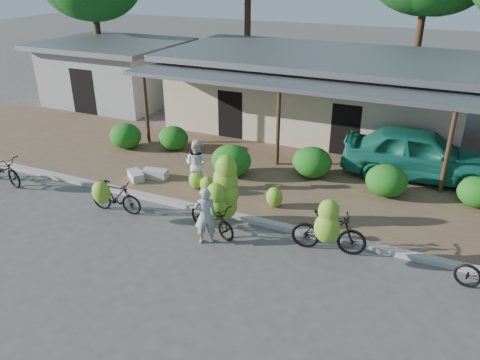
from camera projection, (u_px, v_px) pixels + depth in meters
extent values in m
plane|color=#4E4B49|center=(196.00, 252.00, 12.20)|extent=(100.00, 100.00, 0.00)
cube|color=brown|center=(266.00, 177.00, 16.30)|extent=(60.00, 6.00, 0.12)
cube|color=#A8A399|center=(229.00, 215.00, 13.82)|extent=(60.00, 0.25, 0.15)
cube|color=beige|center=(316.00, 95.00, 20.62)|extent=(12.00, 6.00, 3.10)
cube|color=slate|center=(319.00, 56.00, 19.91)|extent=(13.00, 7.00, 0.25)
cube|color=black|center=(295.00, 123.00, 18.38)|extent=(1.40, 0.12, 2.20)
cube|color=slate|center=(288.00, 84.00, 16.75)|extent=(13.00, 2.00, 0.15)
cylinder|color=#45301B|center=(147.00, 111.00, 18.72)|extent=(0.14, 0.14, 2.85)
cylinder|color=#45301B|center=(278.00, 130.00, 16.63)|extent=(0.14, 0.14, 2.85)
cylinder|color=#45301B|center=(447.00, 154.00, 14.54)|extent=(0.14, 0.14, 2.85)
cube|color=#9C9D98|center=(115.00, 74.00, 24.77)|extent=(6.00, 5.00, 2.90)
cube|color=slate|center=(111.00, 44.00, 24.10)|extent=(7.00, 6.00, 0.25)
cube|color=black|center=(84.00, 92.00, 22.89)|extent=(1.40, 0.12, 2.20)
cylinder|color=#45301B|center=(98.00, 32.00, 26.60)|extent=(0.36, 0.36, 6.45)
cylinder|color=#45301B|center=(248.00, 17.00, 25.72)|extent=(0.36, 0.36, 8.20)
cylinder|color=#45301B|center=(419.00, 35.00, 22.99)|extent=(0.36, 0.36, 7.22)
ellipsoid|color=#165413|center=(126.00, 136.00, 18.49)|extent=(1.28, 1.15, 1.00)
ellipsoid|color=#165413|center=(173.00, 138.00, 18.35)|extent=(1.20, 1.08, 0.93)
ellipsoid|color=#165413|center=(231.00, 160.00, 16.07)|extent=(1.40, 1.26, 1.09)
ellipsoid|color=#165413|center=(312.00, 162.00, 15.97)|extent=(1.36, 1.22, 1.06)
ellipsoid|color=#165413|center=(386.00, 181.00, 14.68)|extent=(1.30, 1.17, 1.01)
ellipsoid|color=#165413|center=(478.00, 192.00, 14.03)|extent=(1.18, 1.06, 0.92)
imported|color=black|center=(3.00, 169.00, 15.79)|extent=(2.03, 1.04, 1.02)
imported|color=black|center=(116.00, 197.00, 13.94)|extent=(1.71, 0.61, 1.01)
ellipsoid|color=#7FA92A|center=(101.00, 192.00, 13.19)|extent=(0.55, 0.47, 0.69)
imported|color=black|center=(212.00, 218.00, 12.88)|extent=(1.84, 1.19, 0.91)
ellipsoid|color=#7FA92A|center=(225.00, 204.00, 13.18)|extent=(0.70, 0.60, 0.88)
ellipsoid|color=#7FA92A|center=(228.00, 194.00, 12.95)|extent=(0.63, 0.53, 0.78)
ellipsoid|color=#7FA92A|center=(225.00, 180.00, 12.84)|extent=(0.71, 0.60, 0.89)
ellipsoid|color=#7FA92A|center=(226.00, 169.00, 12.67)|extent=(0.62, 0.53, 0.78)
ellipsoid|color=#7FA92A|center=(217.00, 207.00, 12.90)|extent=(0.60, 0.51, 0.75)
ellipsoid|color=#7FA92A|center=(216.00, 195.00, 12.76)|extent=(0.56, 0.48, 0.70)
imported|color=black|center=(329.00, 232.00, 11.98)|extent=(1.99, 0.80, 1.16)
ellipsoid|color=#7FA92A|center=(327.00, 228.00, 11.21)|extent=(0.63, 0.54, 0.79)
ellipsoid|color=#7FA92A|center=(329.00, 212.00, 11.08)|extent=(0.51, 0.44, 0.64)
ellipsoid|color=#7FA92A|center=(196.00, 180.00, 15.19)|extent=(0.50, 0.43, 0.63)
ellipsoid|color=#7FA92A|center=(207.00, 185.00, 14.88)|extent=(0.47, 0.40, 0.59)
ellipsoid|color=#7FA92A|center=(274.00, 197.00, 14.06)|extent=(0.51, 0.43, 0.64)
cube|color=beige|center=(155.00, 174.00, 16.01)|extent=(0.90, 0.53, 0.30)
cube|color=beige|center=(136.00, 176.00, 15.92)|extent=(0.83, 0.76, 0.28)
imported|color=#969696|center=(205.00, 216.00, 12.27)|extent=(0.71, 0.65, 1.63)
imported|color=silver|center=(196.00, 164.00, 15.11)|extent=(0.82, 0.65, 1.63)
imported|color=#19745C|center=(420.00, 154.00, 15.78)|extent=(5.23, 2.47, 1.73)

